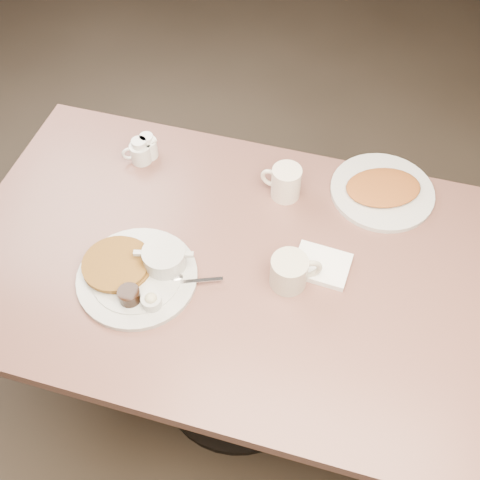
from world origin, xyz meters
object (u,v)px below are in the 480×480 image
(coffee_mug_far, at_px, (285,182))
(diner_table, at_px, (238,295))
(main_plate, at_px, (139,271))
(coffee_mug_near, at_px, (290,271))
(creamer_right, at_px, (147,146))
(hash_plate, at_px, (382,190))
(creamer_left, at_px, (140,151))

(coffee_mug_far, bearing_deg, diner_table, -103.24)
(main_plate, relative_size, coffee_mug_near, 2.81)
(diner_table, height_order, main_plate, main_plate)
(coffee_mug_far, height_order, creamer_right, coffee_mug_far)
(coffee_mug_far, xyz_separation_m, creamer_right, (-0.43, 0.04, -0.01))
(creamer_right, height_order, hash_plate, creamer_right)
(main_plate, relative_size, hash_plate, 1.03)
(main_plate, xyz_separation_m, creamer_right, (-0.14, 0.42, 0.01))
(coffee_mug_near, xyz_separation_m, hash_plate, (0.19, 0.37, -0.03))
(coffee_mug_far, distance_m, creamer_left, 0.45)
(coffee_mug_far, bearing_deg, creamer_right, 174.49)
(creamer_left, bearing_deg, coffee_mug_near, -30.01)
(diner_table, height_order, coffee_mug_far, coffee_mug_far)
(hash_plate, bearing_deg, creamer_right, -176.85)
(diner_table, xyz_separation_m, main_plate, (-0.23, -0.11, 0.19))
(creamer_right, xyz_separation_m, hash_plate, (0.71, 0.04, -0.02))
(creamer_right, relative_size, hash_plate, 0.22)
(main_plate, height_order, hash_plate, main_plate)
(creamer_right, bearing_deg, main_plate, -71.56)
(coffee_mug_near, height_order, creamer_left, coffee_mug_near)
(diner_table, height_order, creamer_right, creamer_right)
(creamer_left, xyz_separation_m, creamer_right, (0.01, 0.03, 0.00))
(coffee_mug_near, bearing_deg, creamer_left, 149.99)
(creamer_left, relative_size, creamer_right, 1.00)
(diner_table, distance_m, hash_plate, 0.52)
(coffee_mug_near, distance_m, creamer_left, 0.61)
(main_plate, distance_m, coffee_mug_far, 0.48)
(coffee_mug_near, relative_size, creamer_left, 1.66)
(coffee_mug_near, height_order, creamer_right, coffee_mug_near)
(main_plate, bearing_deg, creamer_left, 111.28)
(coffee_mug_near, bearing_deg, hash_plate, 62.89)
(coffee_mug_far, xyz_separation_m, creamer_left, (-0.45, 0.02, -0.01))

